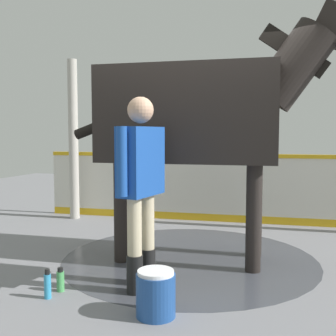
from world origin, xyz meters
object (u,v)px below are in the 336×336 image
wash_bucket (156,294)px  bottle_spray (60,280)px  horse (201,114)px  handler (141,178)px  bottle_shampoo (48,285)px

wash_bucket → bottle_spray: size_ratio=1.67×
horse → wash_bucket: 2.13m
horse → handler: bearing=-110.4°
bottle_shampoo → wash_bucket: bearing=-91.7°
handler → bottle_spray: bearing=31.7°
horse → bottle_shampoo: bearing=-127.9°
handler → wash_bucket: (-0.49, -0.32, -0.85)m
bottle_shampoo → bottle_spray: size_ratio=1.18×
wash_bucket → bottle_shampoo: bearing=88.3°
bottle_shampoo → bottle_spray: (0.18, -0.01, -0.02)m
horse → wash_bucket: size_ratio=8.93×
handler → bottle_spray: size_ratio=7.99×
bottle_shampoo → bottle_spray: bearing=-4.6°
horse → bottle_spray: 2.26m
handler → bottle_shampoo: 1.24m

